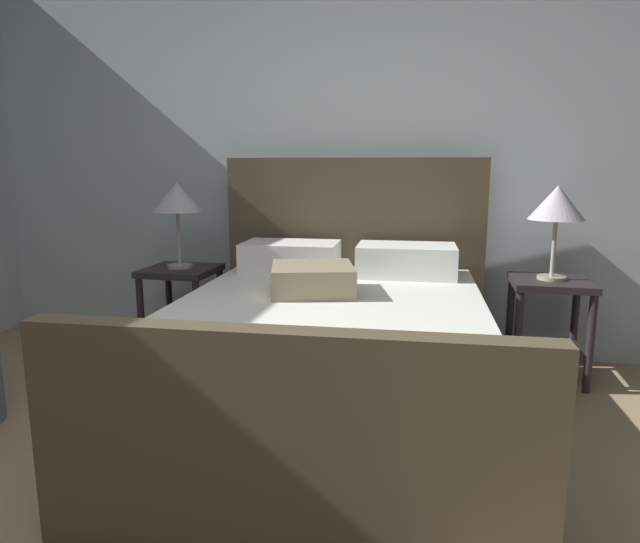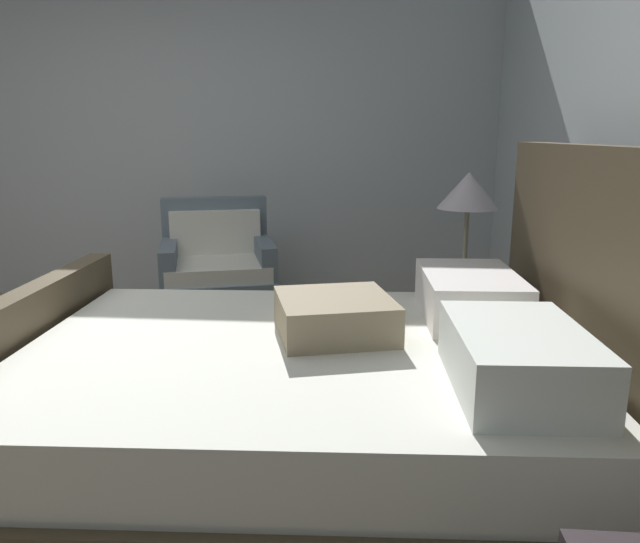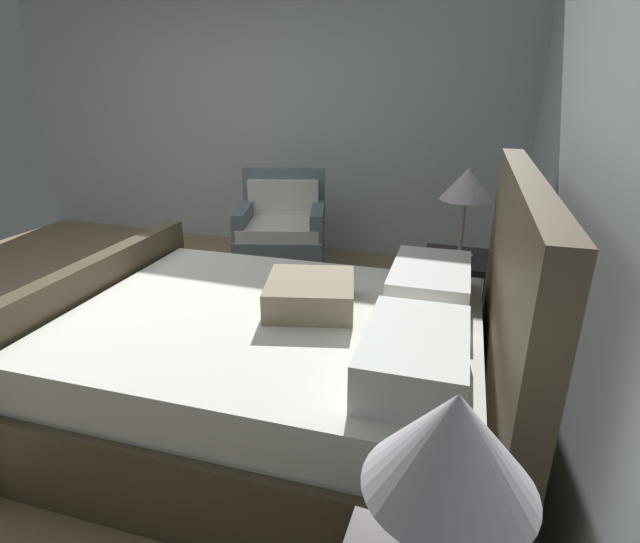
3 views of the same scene
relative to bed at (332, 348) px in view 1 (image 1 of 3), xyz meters
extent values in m
cube|color=silver|center=(-0.27, 1.20, 0.99)|extent=(5.07, 0.12, 2.69)
cube|color=brown|center=(0.00, -0.06, -0.16)|extent=(1.60, 1.97, 0.40)
cube|color=brown|center=(-0.04, 0.94, 0.29)|extent=(1.64, 0.17, 1.30)
cube|color=brown|center=(0.05, -1.06, 0.02)|extent=(1.64, 0.17, 0.77)
cube|color=white|center=(0.00, -0.06, 0.15)|extent=(1.52, 1.90, 0.22)
cube|color=white|center=(-0.37, 0.59, 0.35)|extent=(0.58, 0.38, 0.18)
cube|color=white|center=(0.32, 0.62, 0.35)|extent=(0.58, 0.38, 0.18)
cube|color=gray|center=(-0.11, 0.07, 0.33)|extent=(0.49, 0.49, 0.14)
cube|color=#2D2529|center=(1.14, 0.79, 0.22)|extent=(0.44, 0.44, 0.04)
cube|color=#2D2529|center=(1.14, 0.79, -0.18)|extent=(0.40, 0.40, 0.02)
cylinder|color=#2D2529|center=(0.95, 0.60, -0.08)|extent=(0.04, 0.04, 0.56)
cylinder|color=#2D2529|center=(1.33, 0.60, -0.08)|extent=(0.04, 0.04, 0.56)
cylinder|color=#2D2529|center=(0.95, 0.98, -0.08)|extent=(0.04, 0.04, 0.56)
cylinder|color=#2D2529|center=(1.33, 0.98, -0.08)|extent=(0.04, 0.04, 0.56)
cylinder|color=#B7B293|center=(1.14, 0.79, 0.25)|extent=(0.16, 0.16, 0.02)
cylinder|color=#B7B293|center=(1.14, 0.79, 0.42)|extent=(0.02, 0.02, 0.33)
cone|color=silver|center=(1.14, 0.79, 0.68)|extent=(0.31, 0.31, 0.19)
cube|color=#2D2529|center=(-1.13, 0.69, 0.22)|extent=(0.44, 0.44, 0.04)
cube|color=#2D2529|center=(-1.13, 0.69, -0.18)|extent=(0.40, 0.40, 0.02)
cylinder|color=#2D2529|center=(-1.32, 0.50, -0.08)|extent=(0.04, 0.04, 0.56)
cylinder|color=#2D2529|center=(-0.94, 0.50, -0.08)|extent=(0.04, 0.04, 0.56)
cylinder|color=#2D2529|center=(-1.32, 0.88, -0.08)|extent=(0.04, 0.04, 0.56)
cylinder|color=#2D2529|center=(-0.94, 0.88, -0.08)|extent=(0.04, 0.04, 0.56)
cylinder|color=#B7B293|center=(-1.13, 0.69, 0.25)|extent=(0.16, 0.16, 0.02)
cylinder|color=#B7B293|center=(-1.13, 0.69, 0.43)|extent=(0.02, 0.02, 0.34)
cone|color=silver|center=(-1.13, 0.69, 0.69)|extent=(0.31, 0.31, 0.18)
camera|label=1|loc=(0.50, -2.58, 0.88)|focal=31.23mm
camera|label=2|loc=(1.96, 0.20, 0.97)|focal=33.57mm
camera|label=3|loc=(1.85, 0.79, 1.26)|focal=27.53mm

